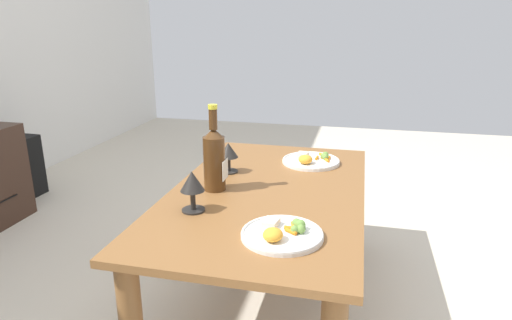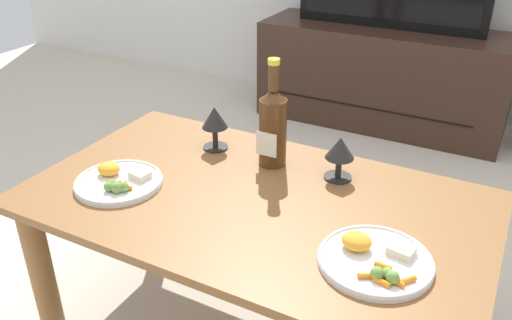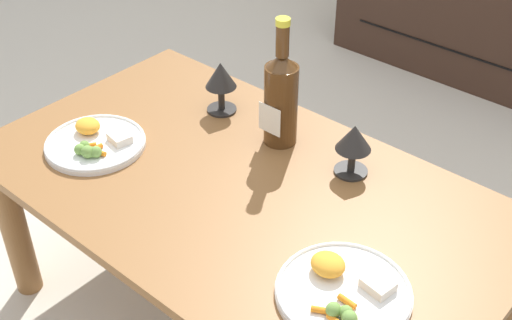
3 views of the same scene
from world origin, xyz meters
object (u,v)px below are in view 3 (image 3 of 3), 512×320
Objects in this scene: tv_stand at (501,15)px; goblet_right at (354,141)px; goblet_left at (221,78)px; dining_table at (241,212)px; dinner_plate_left at (95,142)px; wine_bottle at (281,96)px; dinner_plate_right at (343,290)px.

tv_stand is 1.60m from goblet_right.
tv_stand is at bearing 85.55° from goblet_left.
dinner_plate_left is (-0.37, -0.12, 0.10)m from dining_table.
goblet_right is at bearing 51.59° from dining_table.
wine_bottle reaches higher than dinner_plate_right.
tv_stand is (-0.13, 1.75, -0.13)m from dining_table.
wine_bottle reaches higher than dining_table.
tv_stand is at bearing 104.90° from dinner_plate_right.
goblet_right is (0.29, -1.54, 0.30)m from tv_stand.
tv_stand is at bearing 93.16° from wine_bottle.
dinner_plate_right is at bearing -18.17° from dining_table.
wine_bottle is 1.27× the size of dinner_plate_right.
wine_bottle is (-0.04, 0.20, 0.21)m from dining_table.
tv_stand is at bearing 100.70° from goblet_right.
dinner_plate_right is (0.41, -0.32, -0.12)m from wine_bottle.
tv_stand reaches higher than dinner_plate_right.
tv_stand is at bearing 94.25° from dining_table.
dinner_plate_left is 0.74m from dinner_plate_right.
tv_stand is 1.90m from dinner_plate_left.
wine_bottle reaches higher than goblet_left.
goblet_right is at bearing 0.00° from goblet_left.
goblet_right is at bearing 2.32° from wine_bottle.
goblet_left is (-0.25, 0.20, 0.18)m from dining_table.
dining_table is at bearing -77.24° from wine_bottle.
dinner_plate_left is at bearing -97.28° from tv_stand.
wine_bottle is at bearing 142.47° from dinner_plate_right.
goblet_right is 0.63m from dinner_plate_left.
dining_table is at bearing -128.41° from goblet_right.
goblet_right is at bearing 122.36° from dinner_plate_right.
goblet_right reaches higher than dinner_plate_right.
tv_stand is 1.59m from wine_bottle.
dinner_plate_right is (0.74, 0.00, -0.00)m from dinner_plate_left.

